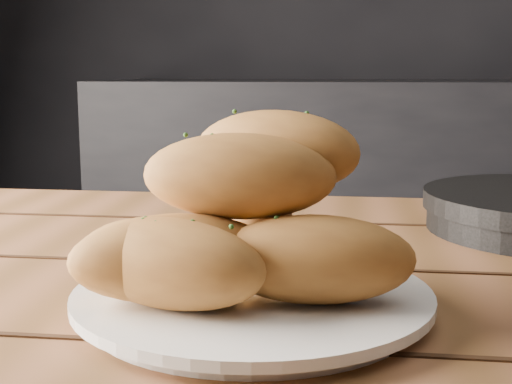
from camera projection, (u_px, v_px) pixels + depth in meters
name	position (u px, v px, depth m)	size (l,w,h in m)	color
plate	(253.00, 300.00, 0.54)	(0.27, 0.27, 0.02)	white
bread_rolls	(238.00, 223.00, 0.53)	(0.26, 0.23, 0.13)	#A66B2E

